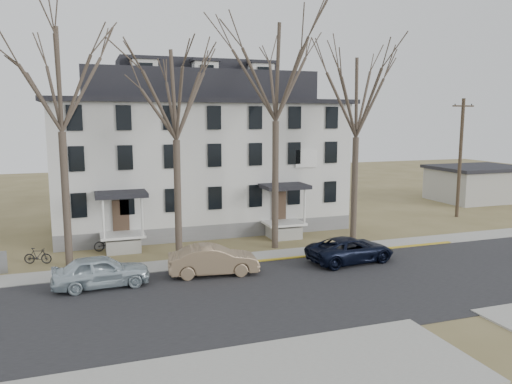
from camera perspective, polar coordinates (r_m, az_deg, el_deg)
name	(u,v)px	position (r m, az deg, el deg)	size (l,w,h in m)	color
ground	(335,305)	(22.36, 9.04, -12.63)	(120.00, 120.00, 0.00)	olive
main_road	(315,290)	(24.03, 6.76, -11.05)	(120.00, 10.00, 0.04)	#27272A
far_sidewalk	(270,256)	(29.28, 1.62, -7.38)	(120.00, 2.00, 0.08)	#A09F97
yellow_curb	(354,253)	(30.58, 11.09, -6.84)	(14.00, 0.25, 0.06)	gold
boarding_house	(198,153)	(37.25, -6.67, 4.41)	(20.80, 12.36, 12.05)	slate
distant_building	(477,183)	(52.94, 23.95, 0.92)	(8.50, 6.50, 3.35)	#A09F97
tree_far_left	(59,72)	(28.25, -21.64, 12.65)	(8.40, 8.40, 13.72)	#473B31
tree_mid_left	(175,89)	(28.61, -9.22, 11.59)	(7.80, 7.80, 12.74)	#473B31
tree_center	(276,65)	(30.34, 2.30, 14.32)	(9.00, 9.00, 14.70)	#473B31
tree_mid_right	(357,92)	(32.63, 11.49, 11.14)	(7.80, 7.80, 12.74)	#473B31
utility_pole_far	(460,157)	(43.18, 22.31, 3.76)	(2.00, 0.28, 9.50)	#3D3023
car_silver	(101,272)	(25.04, -17.28, -8.72)	(1.81, 4.49, 1.53)	silver
car_tan	(213,261)	(25.83, -4.89, -7.85)	(1.60, 4.58, 1.51)	#897154
car_navy	(350,250)	(28.45, 10.75, -6.56)	(2.30, 4.99, 1.39)	black
bicycle_left	(109,243)	(31.63, -16.44, -5.62)	(0.64, 1.83, 0.96)	black
bicycle_right	(38,257)	(30.11, -23.67, -6.78)	(0.42, 1.50, 0.90)	black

